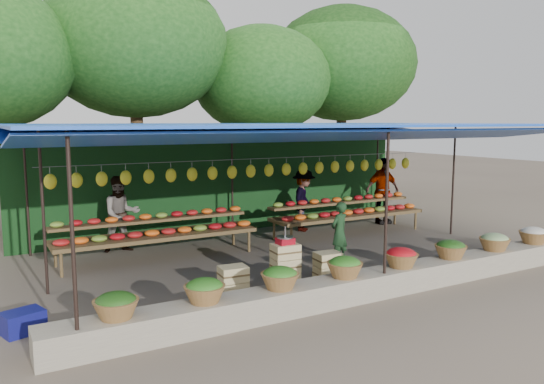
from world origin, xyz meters
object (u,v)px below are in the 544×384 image
vendor_seated (339,232)px  blue_crate_back (23,322)px  blue_crate_front (122,324)px  crate_counter (284,270)px  weighing_scale (285,240)px

vendor_seated → blue_crate_back: 6.08m
vendor_seated → blue_crate_front: vendor_seated is taller
crate_counter → blue_crate_back: (-4.13, 0.03, -0.16)m
weighing_scale → vendor_seated: vendor_seated is taller
weighing_scale → blue_crate_back: size_ratio=0.59×
blue_crate_front → blue_crate_back: blue_crate_back is taller
blue_crate_front → blue_crate_back: size_ratio=0.88×
weighing_scale → blue_crate_back: bearing=179.5°
weighing_scale → vendor_seated: 2.07m
crate_counter → blue_crate_back: size_ratio=4.58×
vendor_seated → crate_counter: bearing=8.5°
crate_counter → weighing_scale: 0.53m
blue_crate_front → crate_counter: bearing=32.3°
crate_counter → blue_crate_front: bearing=-167.8°
crate_counter → vendor_seated: bearing=26.1°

